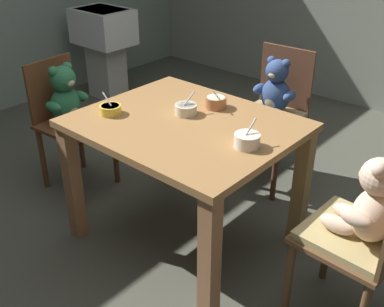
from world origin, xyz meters
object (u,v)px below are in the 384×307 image
object	(u,v)px
sink_basin	(104,41)
teddy_chair_near_left	(67,107)
teddy_chair_far_center	(273,103)
porridge_bowl_white_near_right	(247,140)
porridge_bowl_cream_center	(186,109)
porridge_bowl_terracotta_far_center	(216,102)
porridge_bowl_yellow_near_left	(110,109)
dining_table	(186,144)
teddy_chair_near_right	(366,221)

from	to	relation	value
sink_basin	teddy_chair_near_left	bearing A→B (deg)	-47.64
teddy_chair_far_center	porridge_bowl_white_near_right	distance (m)	1.00
porridge_bowl_cream_center	porridge_bowl_terracotta_far_center	bearing A→B (deg)	69.13
teddy_chair_far_center	porridge_bowl_yellow_near_left	distance (m)	1.13
dining_table	porridge_bowl_terracotta_far_center	world-z (taller)	porridge_bowl_terracotta_far_center
porridge_bowl_terracotta_far_center	porridge_bowl_white_near_right	xyz separation A→B (m)	(0.39, -0.26, 0.00)
dining_table	teddy_chair_far_center	distance (m)	0.87
porridge_bowl_terracotta_far_center	porridge_bowl_yellow_near_left	xyz separation A→B (m)	(-0.36, -0.43, -0.01)
porridge_bowl_cream_center	sink_basin	size ratio (longest dim) A/B	0.15
dining_table	teddy_chair_near_left	distance (m)	0.97
teddy_chair_far_center	porridge_bowl_cream_center	xyz separation A→B (m)	(-0.05, -0.80, 0.20)
teddy_chair_near_left	porridge_bowl_terracotta_far_center	distance (m)	1.03
porridge_bowl_terracotta_far_center	sink_basin	size ratio (longest dim) A/B	0.15
teddy_chair_near_left	porridge_bowl_cream_center	bearing A→B (deg)	2.41
teddy_chair_near_right	porridge_bowl_terracotta_far_center	bearing A→B (deg)	-9.61
dining_table	teddy_chair_near_left	world-z (taller)	teddy_chair_near_left
teddy_chair_far_center	teddy_chair_near_right	size ratio (longest dim) A/B	1.01
dining_table	teddy_chair_near_right	size ratio (longest dim) A/B	1.22
teddy_chair_near_right	porridge_bowl_terracotta_far_center	world-z (taller)	teddy_chair_near_right
porridge_bowl_yellow_near_left	dining_table	bearing A→B (deg)	27.42
porridge_bowl_yellow_near_left	sink_basin	xyz separation A→B (m)	(-1.69, 1.32, -0.20)
porridge_bowl_white_near_right	sink_basin	world-z (taller)	porridge_bowl_white_near_right
teddy_chair_far_center	porridge_bowl_white_near_right	bearing A→B (deg)	21.92
porridge_bowl_terracotta_far_center	porridge_bowl_yellow_near_left	size ratio (longest dim) A/B	1.02
teddy_chair_near_right	sink_basin	xyz separation A→B (m)	(-3.01, 1.10, -0.01)
porridge_bowl_terracotta_far_center	sink_basin	world-z (taller)	porridge_bowl_terracotta_far_center
teddy_chair_far_center	sink_basin	size ratio (longest dim) A/B	1.06
porridge_bowl_cream_center	porridge_bowl_yellow_near_left	xyz separation A→B (m)	(-0.30, -0.26, -0.00)
porridge_bowl_yellow_near_left	teddy_chair_far_center	bearing A→B (deg)	71.95
dining_table	porridge_bowl_cream_center	size ratio (longest dim) A/B	8.57
teddy_chair_near_right	porridge_bowl_cream_center	size ratio (longest dim) A/B	7.03
sink_basin	dining_table	bearing A→B (deg)	-29.02
porridge_bowl_terracotta_far_center	porridge_bowl_yellow_near_left	distance (m)	0.56
porridge_bowl_cream_center	teddy_chair_near_left	bearing A→B (deg)	-172.35
teddy_chair_near_right	porridge_bowl_cream_center	world-z (taller)	teddy_chair_near_right
porridge_bowl_terracotta_far_center	porridge_bowl_white_near_right	bearing A→B (deg)	-34.13
teddy_chair_near_right	sink_basin	size ratio (longest dim) A/B	1.04
teddy_chair_far_center	sink_basin	distance (m)	2.05
dining_table	teddy_chair_near_right	bearing A→B (deg)	2.00
porridge_bowl_terracotta_far_center	porridge_bowl_cream_center	bearing A→B (deg)	-110.87
porridge_bowl_terracotta_far_center	porridge_bowl_white_near_right	world-z (taller)	porridge_bowl_white_near_right
porridge_bowl_terracotta_far_center	porridge_bowl_cream_center	size ratio (longest dim) A/B	0.99
dining_table	teddy_chair_near_right	world-z (taller)	teddy_chair_near_right
teddy_chair_near_right	porridge_bowl_white_near_right	xyz separation A→B (m)	(-0.57, -0.05, 0.20)
teddy_chair_near_right	porridge_bowl_white_near_right	bearing A→B (deg)	8.10
teddy_chair_far_center	porridge_bowl_white_near_right	xyz separation A→B (m)	(0.41, -0.89, 0.21)
porridge_bowl_cream_center	sink_basin	world-z (taller)	sink_basin
porridge_bowl_yellow_near_left	sink_basin	bearing A→B (deg)	141.96
teddy_chair_far_center	teddy_chair_near_right	distance (m)	1.28
teddy_chair_far_center	porridge_bowl_yellow_near_left	xyz separation A→B (m)	(-0.34, -1.05, 0.20)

